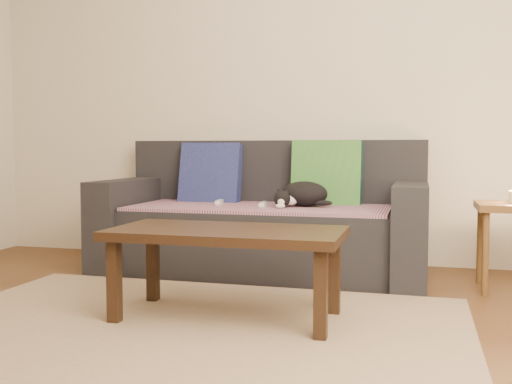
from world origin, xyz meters
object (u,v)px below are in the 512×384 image
at_px(cat, 302,194).
at_px(wii_remote_b, 263,205).
at_px(wii_remote_a, 219,202).
at_px(sofa, 264,224).
at_px(coffee_table, 227,240).

bearing_deg(cat, wii_remote_b, -166.32).
xyz_separation_m(cat, wii_remote_a, (-0.55, -0.03, -0.06)).
distance_m(cat, wii_remote_a, 0.56).
height_order(wii_remote_a, wii_remote_b, same).
bearing_deg(wii_remote_a, wii_remote_b, -114.05).
xyz_separation_m(sofa, coffee_table, (0.13, -1.18, 0.07)).
xyz_separation_m(cat, wii_remote_b, (-0.23, -0.10, -0.06)).
bearing_deg(coffee_table, wii_remote_a, 110.62).
height_order(cat, coffee_table, cat).
relative_size(cat, wii_remote_b, 2.49).
relative_size(sofa, cat, 5.63).
height_order(sofa, coffee_table, sofa).
height_order(cat, wii_remote_b, cat).
relative_size(wii_remote_a, coffee_table, 0.14).
bearing_deg(sofa, wii_remote_a, -162.71).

